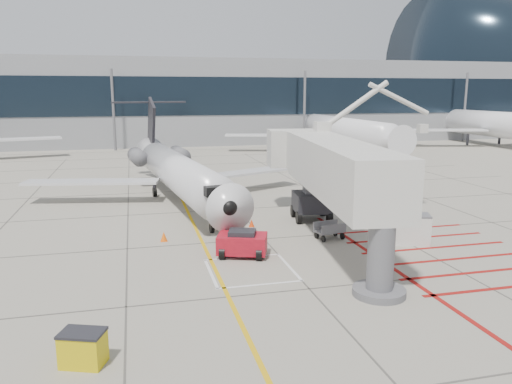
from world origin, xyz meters
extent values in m
plane|color=gray|center=(0.00, 0.00, 0.00)|extent=(260.00, 260.00, 0.00)
cone|color=#F45E0C|center=(-5.88, 5.02, 0.29)|extent=(0.41, 0.41, 0.57)
cone|color=#E63D0C|center=(-0.07, 6.92, 0.25)|extent=(0.36, 0.36, 0.49)
cube|color=gray|center=(10.00, 70.00, 7.00)|extent=(180.00, 28.00, 14.00)
cube|color=black|center=(10.00, 55.95, 8.00)|extent=(180.00, 0.10, 6.00)
camera|label=1|loc=(-7.40, -23.94, 8.73)|focal=35.00mm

